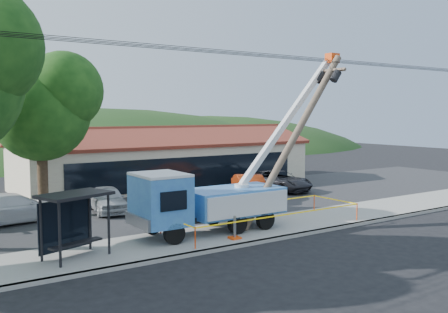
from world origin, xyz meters
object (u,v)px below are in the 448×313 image
bus_shelter (73,210)px  car_white (13,225)px  utility_truck (207,198)px  leaning_pole (299,130)px  car_dark (278,192)px  car_silver (108,214)px  car_red (250,201)px

bus_shelter → car_white: bearing=76.9°
utility_truck → bus_shelter: size_ratio=3.94×
leaning_pole → car_dark: (5.91, 8.53, -4.80)m
utility_truck → car_silver: (-2.01, 7.35, -1.72)m
car_white → bus_shelter: bearing=174.5°
car_white → leaning_pole: bearing=-133.7°
bus_shelter → car_red: bus_shelter is taller
car_white → car_red: bearing=-105.3°
car_red → car_white: car_red is taller
bus_shelter → car_silver: (4.36, 7.89, -1.97)m
utility_truck → car_dark: size_ratio=2.22×
utility_truck → car_white: size_ratio=2.20×
utility_truck → bus_shelter: bearing=-175.2°
leaning_pole → bus_shelter: bearing=179.6°
car_red → car_white: 14.13m
utility_truck → car_red: (7.04, 6.08, -1.72)m
leaning_pole → bus_shelter: size_ratio=2.93×
utility_truck → car_red: 9.46m
bus_shelter → car_silver: 9.23m
utility_truck → car_red: size_ratio=2.44×
leaning_pole → car_red: 8.49m
utility_truck → car_silver: utility_truck is taller
leaning_pole → car_silver: size_ratio=2.03×
utility_truck → car_dark: utility_truck is taller
car_silver → car_white: (-5.03, -0.06, 0.00)m
leaning_pole → car_red: bearing=73.2°
car_white → car_dark: bearing=-98.4°
bus_shelter → car_red: 15.08m
car_silver → car_dark: car_dark is taller
utility_truck → leaning_pole: bearing=-7.1°
car_red → car_dark: size_ratio=0.91×
car_silver → bus_shelter: bearing=-109.9°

